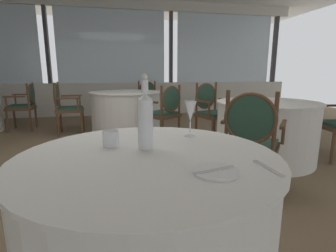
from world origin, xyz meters
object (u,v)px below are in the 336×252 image
object	(u,v)px
wine_glass	(190,112)
dining_chair_2_1	(211,108)
water_tumbler	(111,138)
side_plate	(215,171)
dining_chair_1_1	(25,103)
dining_chair_0_1	(166,109)
dining_chair_0_0	(64,104)
dining_chair_0_2	(145,98)
dining_chair_2_2	(251,136)
water_bottle	(145,119)

from	to	relation	value
wine_glass	dining_chair_2_1	distance (m)	2.75
water_tumbler	dining_chair_2_1	xyz separation A→B (m)	(1.52, 2.62, -0.23)
side_plate	dining_chair_1_1	xyz separation A→B (m)	(-2.08, 4.59, -0.22)
dining_chair_1_1	side_plate	bearing A→B (deg)	112.26
side_plate	water_tumbler	size ratio (longest dim) A/B	2.19
side_plate	dining_chair_0_1	world-z (taller)	dining_chair_0_1
side_plate	dining_chair_2_1	distance (m)	3.26
dining_chair_0_0	dining_chair_0_2	distance (m)	1.91
wine_glass	dining_chair_2_2	xyz separation A→B (m)	(0.78, 0.69, -0.34)
wine_glass	dining_chair_0_2	size ratio (longest dim) A/B	0.22
dining_chair_2_1	dining_chair_2_2	bearing A→B (deg)	-30.07
dining_chair_2_1	water_bottle	bearing A→B (deg)	-47.43
dining_chair_0_0	dining_chair_0_1	world-z (taller)	dining_chair_0_0
dining_chair_0_0	dining_chair_0_1	bearing A→B (deg)	-29.99
dining_chair_1_1	dining_chair_2_2	world-z (taller)	dining_chair_2_2
dining_chair_0_0	wine_glass	bearing A→B (deg)	-72.83
side_plate	dining_chair_2_2	xyz separation A→B (m)	(0.85, 1.23, -0.21)
side_plate	dining_chair_0_2	xyz separation A→B (m)	(0.33, 5.12, -0.23)
dining_chair_0_0	side_plate	bearing A→B (deg)	-76.17
side_plate	wine_glass	distance (m)	0.56
water_bottle	dining_chair_1_1	world-z (taller)	water_bottle
water_tumbler	wine_glass	bearing A→B (deg)	14.15
wine_glass	dining_chair_0_0	bearing A→B (deg)	110.60
dining_chair_2_1	side_plate	bearing A→B (deg)	-41.33
dining_chair_1_1	dining_chair_2_1	bearing A→B (deg)	152.28
dining_chair_1_1	dining_chair_2_1	xyz separation A→B (m)	(3.23, -1.54, 0.02)
dining_chair_1_1	dining_chair_0_2	bearing A→B (deg)	-169.70
dining_chair_2_2	water_bottle	bearing A→B (deg)	169.11
dining_chair_0_0	dining_chair_2_1	size ratio (longest dim) A/B	0.99
dining_chair_0_2	dining_chair_1_1	world-z (taller)	dining_chair_0_2
wine_glass	dining_chair_0_1	xyz separation A→B (m)	(0.38, 2.68, -0.36)
water_bottle	dining_chair_1_1	distance (m)	4.65
water_bottle	dining_chair_0_2	xyz separation A→B (m)	(0.54, 4.77, -0.36)
side_plate	dining_chair_1_1	size ratio (longest dim) A/B	0.19
water_bottle	dining_chair_0_0	xyz separation A→B (m)	(-1.05, 3.72, -0.34)
side_plate	dining_chair_1_1	world-z (taller)	dining_chair_1_1
water_tumbler	dining_chair_0_0	size ratio (longest dim) A/B	0.08
side_plate	water_bottle	distance (m)	0.43
wine_glass	dining_chair_1_1	bearing A→B (deg)	117.93
side_plate	wine_glass	size ratio (longest dim) A/B	0.85
water_tumbler	dining_chair_2_1	bearing A→B (deg)	59.82
dining_chair_0_1	water_bottle	bearing A→B (deg)	133.75
dining_chair_0_0	dining_chair_0_2	bearing A→B (deg)	30.00
dining_chair_0_0	dining_chair_2_2	distance (m)	3.54
wine_glass	dining_chair_0_0	xyz separation A→B (m)	(-1.33, 3.53, -0.34)
dining_chair_0_1	dining_chair_2_2	bearing A→B (deg)	158.11
water_bottle	dining_chair_0_2	world-z (taller)	water_bottle
wine_glass	water_bottle	bearing A→B (deg)	-145.59
side_plate	dining_chair_0_2	bearing A→B (deg)	86.34
wine_glass	dining_chair_1_1	xyz separation A→B (m)	(-2.15, 4.05, -0.35)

